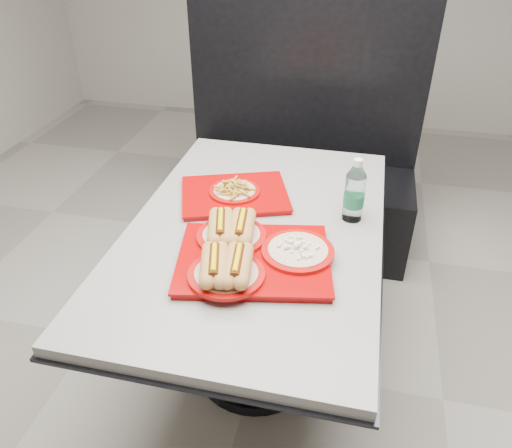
% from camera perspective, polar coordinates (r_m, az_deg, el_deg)
% --- Properties ---
extents(ground, '(6.00, 6.00, 0.00)m').
position_cam_1_polar(ground, '(2.31, -0.04, -15.91)').
color(ground, gray).
rests_on(ground, ground).
extents(diner_table, '(0.92, 1.42, 0.75)m').
position_cam_1_polar(diner_table, '(1.90, -0.05, -4.34)').
color(diner_table, black).
rests_on(diner_table, ground).
extents(booth_bench, '(1.30, 0.57, 1.35)m').
position_cam_1_polar(booth_bench, '(2.91, 4.80, 5.70)').
color(booth_bench, black).
rests_on(booth_bench, ground).
extents(tray_near, '(0.55, 0.47, 0.11)m').
position_cam_1_polar(tray_near, '(1.61, -1.00, -3.32)').
color(tray_near, '#960404').
rests_on(tray_near, diner_table).
extents(tray_far, '(0.50, 0.44, 0.08)m').
position_cam_1_polar(tray_far, '(1.97, -2.46, 3.64)').
color(tray_far, '#960404').
rests_on(tray_far, diner_table).
extents(water_bottle, '(0.08, 0.08, 0.24)m').
position_cam_1_polar(water_bottle, '(1.83, 11.18, 3.41)').
color(water_bottle, silver).
rests_on(water_bottle, diner_table).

